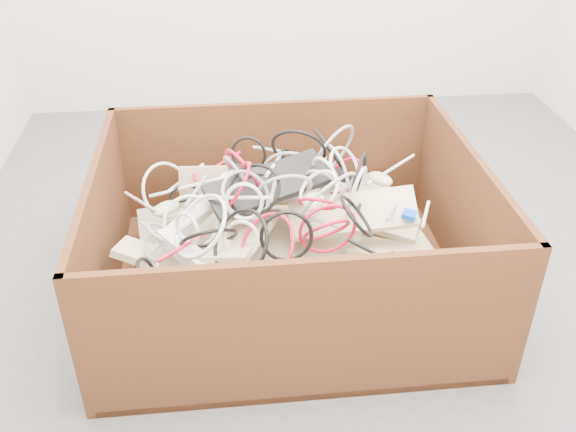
{
  "coord_description": "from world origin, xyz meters",
  "views": [
    {
      "loc": [
        -0.4,
        -2.05,
        1.49
      ],
      "look_at": [
        -0.2,
        -0.21,
        0.3
      ],
      "focal_mm": 39.88,
      "sensor_mm": 36.0,
      "label": 1
    }
  ],
  "objects": [
    {
      "name": "ground",
      "position": [
        0.0,
        0.0,
        0.0
      ],
      "size": [
        3.0,
        3.0,
        0.0
      ],
      "primitive_type": "plane",
      "color": "#545456",
      "rests_on": "ground"
    },
    {
      "name": "mice_scatter",
      "position": [
        -0.26,
        -0.25,
        0.36
      ],
      "size": [
        0.9,
        0.69,
        0.17
      ],
      "color": "#BFBC9A",
      "rests_on": "keyboard_pile"
    },
    {
      "name": "keyboard_pile",
      "position": [
        -0.2,
        -0.23,
        0.28
      ],
      "size": [
        1.17,
        0.77,
        0.36
      ],
      "color": "beige",
      "rests_on": "cardboard_box"
    },
    {
      "name": "vga_plug",
      "position": [
        0.18,
        -0.36,
        0.37
      ],
      "size": [
        0.06,
        0.06,
        0.03
      ],
      "primitive_type": "cube",
      "rotation": [
        0.09,
        0.14,
        -0.47
      ],
      "color": "blue",
      "rests_on": "keyboard_pile"
    },
    {
      "name": "cardboard_box",
      "position": [
        -0.22,
        -0.23,
        0.13
      ],
      "size": [
        1.28,
        1.07,
        0.53
      ],
      "color": "#3E240F",
      "rests_on": "ground"
    },
    {
      "name": "power_strip_left",
      "position": [
        -0.49,
        -0.22,
        0.36
      ],
      "size": [
        0.26,
        0.28,
        0.13
      ],
      "primitive_type": "cube",
      "rotation": [
        0.14,
        -0.26,
        0.81
      ],
      "color": "white",
      "rests_on": "keyboard_pile"
    },
    {
      "name": "cable_tangle",
      "position": [
        -0.24,
        -0.23,
        0.4
      ],
      "size": [
        1.09,
        0.85,
        0.4
      ],
      "color": "red",
      "rests_on": "keyboard_pile"
    },
    {
      "name": "power_strip_right",
      "position": [
        -0.52,
        -0.46,
        0.32
      ],
      "size": [
        0.24,
        0.26,
        0.1
      ],
      "primitive_type": "cube",
      "rotation": [
        -0.1,
        0.17,
        -0.86
      ],
      "color": "white",
      "rests_on": "keyboard_pile"
    }
  ]
}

